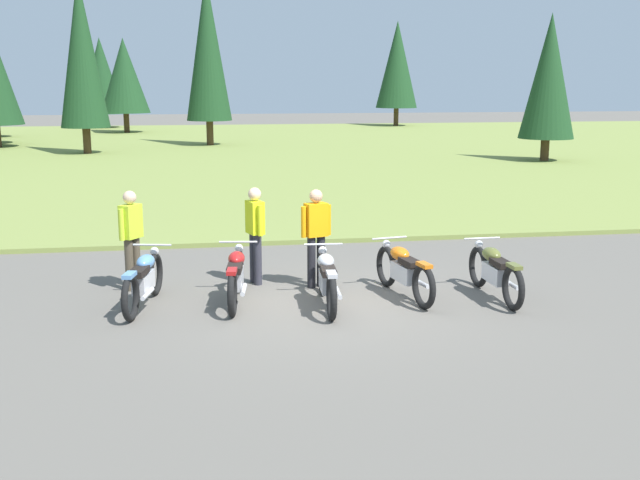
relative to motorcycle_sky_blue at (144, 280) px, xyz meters
The scene contains 11 objects.
ground_plane 2.85m from the motorcycle_sky_blue, ahead, with size 140.00×140.00×0.00m, color #605B54.
grass_moorland 26.39m from the motorcycle_sky_blue, 83.89° to the left, with size 80.00×44.00×0.10m, color olive.
forest_treeline 33.68m from the motorcycle_sky_blue, 96.11° to the left, with size 29.62×29.99×8.77m.
motorcycle_sky_blue is the anchor object (origin of this frame).
motorcycle_red 1.42m from the motorcycle_sky_blue, ahead, with size 0.62×2.10×0.88m.
motorcycle_silver 2.82m from the motorcycle_sky_blue, ahead, with size 0.62×2.10×0.88m.
motorcycle_orange 4.12m from the motorcycle_sky_blue, ahead, with size 0.69×2.08×0.88m.
motorcycle_olive 5.56m from the motorcycle_sky_blue, ahead, with size 0.62×2.10×0.88m.
rider_checking_bike 2.95m from the motorcycle_sky_blue, 15.25° to the left, with size 0.53×0.32×1.67m.
rider_near_row_end 1.24m from the motorcycle_sky_blue, 102.47° to the left, with size 0.39×0.47×1.67m.
rider_in_hivis_vest 2.21m from the motorcycle_sky_blue, 32.46° to the left, with size 0.32×0.53×1.67m.
Camera 1 is at (-1.94, -11.59, 3.45)m, focal length 43.60 mm.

